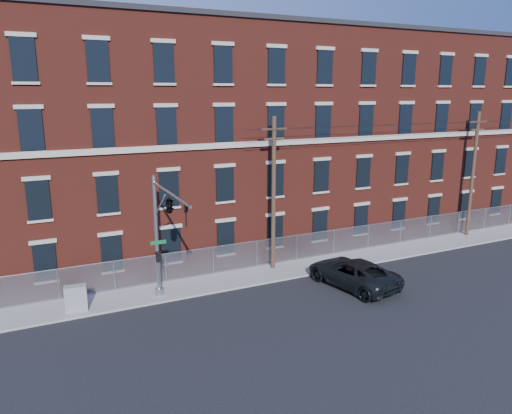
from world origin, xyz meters
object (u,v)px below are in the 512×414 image
object	(u,v)px
pickup_truck	(353,273)
utility_cabinet	(76,298)
traffic_signal_mast	(166,216)
utility_pole_near	(274,191)

from	to	relation	value
pickup_truck	utility_cabinet	world-z (taller)	pickup_truck
pickup_truck	utility_cabinet	bearing A→B (deg)	-23.18
traffic_signal_mast	utility_cabinet	xyz separation A→B (m)	(-4.54, 2.12, -4.56)
pickup_truck	utility_cabinet	distance (m)	15.98
traffic_signal_mast	utility_pole_near	distance (m)	8.70
utility_pole_near	utility_cabinet	size ratio (longest dim) A/B	7.06
utility_pole_near	utility_cabinet	xyz separation A→B (m)	(-12.54, -1.30, -4.51)
traffic_signal_mast	pickup_truck	distance (m)	12.05
traffic_signal_mast	utility_cabinet	bearing A→B (deg)	154.95
utility_pole_near	traffic_signal_mast	bearing A→B (deg)	-156.86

